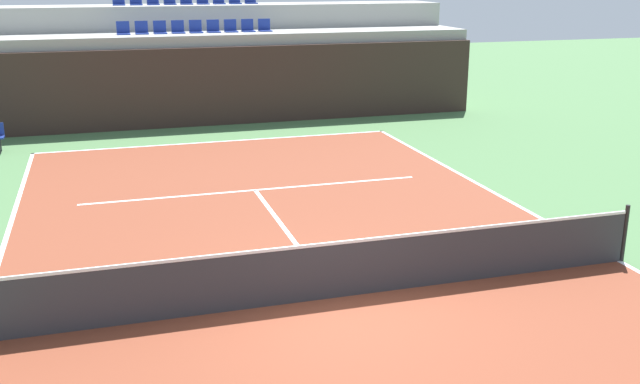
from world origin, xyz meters
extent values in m
plane|color=#477042|center=(0.00, 0.00, 0.00)|extent=(80.00, 80.00, 0.00)
cube|color=brown|center=(0.00, 0.00, 0.01)|extent=(11.00, 24.00, 0.01)
cube|color=white|center=(0.00, 11.95, 0.01)|extent=(11.00, 0.10, 0.00)
cube|color=white|center=(5.45, 0.00, 0.01)|extent=(0.10, 24.00, 0.00)
cube|color=white|center=(0.00, 6.40, 0.01)|extent=(8.26, 0.10, 0.00)
cube|color=white|center=(0.00, 3.20, 0.01)|extent=(0.10, 6.40, 0.00)
cube|color=#33231E|center=(0.00, 14.69, 1.33)|extent=(19.84, 0.30, 2.66)
cube|color=#9E9E99|center=(0.00, 16.04, 1.52)|extent=(19.84, 2.40, 3.04)
cube|color=#9E9E99|center=(0.00, 18.44, 1.95)|extent=(19.84, 2.40, 3.91)
cube|color=navy|center=(-2.48, 16.04, 3.06)|extent=(0.44, 0.44, 0.04)
cube|color=navy|center=(-2.48, 16.24, 3.28)|extent=(0.44, 0.04, 0.40)
cube|color=navy|center=(-1.86, 16.04, 3.06)|extent=(0.44, 0.44, 0.04)
cube|color=navy|center=(-1.86, 16.24, 3.28)|extent=(0.44, 0.04, 0.40)
cube|color=navy|center=(-1.24, 16.04, 3.06)|extent=(0.44, 0.44, 0.04)
cube|color=navy|center=(-1.24, 16.24, 3.28)|extent=(0.44, 0.04, 0.40)
cube|color=navy|center=(-0.62, 16.04, 3.06)|extent=(0.44, 0.44, 0.04)
cube|color=navy|center=(-0.62, 16.24, 3.28)|extent=(0.44, 0.04, 0.40)
cube|color=navy|center=(0.00, 16.04, 3.06)|extent=(0.44, 0.44, 0.04)
cube|color=navy|center=(0.00, 16.24, 3.28)|extent=(0.44, 0.04, 0.40)
cube|color=navy|center=(0.62, 16.04, 3.06)|extent=(0.44, 0.44, 0.04)
cube|color=navy|center=(0.62, 16.24, 3.28)|extent=(0.44, 0.04, 0.40)
cube|color=navy|center=(1.24, 16.04, 3.06)|extent=(0.44, 0.44, 0.04)
cube|color=navy|center=(1.24, 16.24, 3.28)|extent=(0.44, 0.04, 0.40)
cube|color=navy|center=(1.86, 16.04, 3.06)|extent=(0.44, 0.44, 0.04)
cube|color=navy|center=(1.86, 16.24, 3.28)|extent=(0.44, 0.04, 0.40)
cube|color=navy|center=(2.48, 16.04, 3.06)|extent=(0.44, 0.44, 0.04)
cube|color=navy|center=(2.48, 16.24, 3.28)|extent=(0.44, 0.04, 0.40)
cube|color=navy|center=(-2.48, 18.44, 3.93)|extent=(0.44, 0.44, 0.04)
cube|color=navy|center=(-1.86, 18.44, 3.93)|extent=(0.44, 0.44, 0.04)
cube|color=navy|center=(-1.24, 18.44, 3.93)|extent=(0.44, 0.44, 0.04)
cube|color=navy|center=(-0.62, 18.44, 3.93)|extent=(0.44, 0.44, 0.04)
cube|color=navy|center=(0.00, 18.44, 3.93)|extent=(0.44, 0.44, 0.04)
cube|color=navy|center=(0.62, 18.44, 3.93)|extent=(0.44, 0.44, 0.04)
cube|color=navy|center=(1.24, 18.44, 3.93)|extent=(0.44, 0.44, 0.04)
cube|color=navy|center=(1.86, 18.44, 3.93)|extent=(0.44, 0.44, 0.04)
cube|color=navy|center=(2.48, 18.44, 3.93)|extent=(0.44, 0.44, 0.04)
cylinder|color=black|center=(5.50, 0.00, 0.55)|extent=(0.08, 0.08, 1.07)
cube|color=#333338|center=(0.00, 0.00, 0.47)|extent=(10.90, 0.02, 0.92)
cube|color=white|center=(0.00, 0.00, 0.96)|extent=(10.90, 0.04, 0.05)
cube|color=#2D2D33|center=(-6.37, 12.57, 0.21)|extent=(0.06, 0.06, 0.42)
camera|label=1|loc=(-3.41, -10.42, 5.09)|focal=41.24mm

